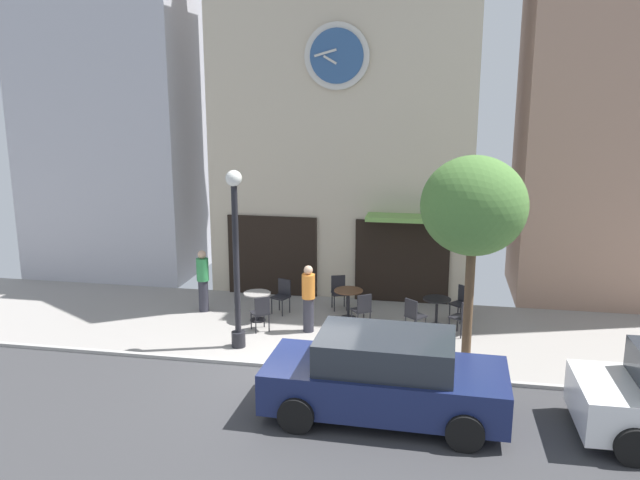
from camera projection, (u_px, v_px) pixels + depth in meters
The scene contains 18 objects.
ground_plane at pixel (295, 372), 13.63m from camera, with size 29.42×10.24×0.13m.
clock_building at pixel (345, 84), 18.57m from camera, with size 7.39×4.31×11.61m.
neighbor_building_left at pixel (108, 62), 19.84m from camera, with size 5.20×3.14×13.25m.
street_lamp at pixel (236, 260), 14.48m from camera, with size 0.36×0.36×4.09m.
street_tree at pixel (474, 207), 13.26m from camera, with size 2.18×1.97×4.50m.
cafe_table_rightmost at pixel (257, 301), 16.52m from camera, with size 0.69×0.69×0.75m.
cafe_table_center at pixel (348, 298), 16.68m from camera, with size 0.74×0.74×0.76m.
cafe_table_near_curb at pixel (437, 307), 16.11m from camera, with size 0.69×0.69×0.73m.
cafe_chair_under_awning at pixel (414, 314), 15.57m from camera, with size 0.56×0.56×0.90m.
cafe_chair_left_end at pixel (282, 293), 17.12m from camera, with size 0.52×0.52×0.90m.
cafe_chair_curbside at pixel (463, 315), 15.48m from camera, with size 0.56×0.56×0.90m.
cafe_chair_outer at pixel (363, 308), 15.97m from camera, with size 0.56×0.56×0.90m.
cafe_chair_by_entrance at pixel (261, 311), 15.77m from camera, with size 0.56×0.56×0.90m.
cafe_chair_facing_street at pixel (462, 300), 16.55m from camera, with size 0.56×0.56×0.90m.
cafe_chair_facing_wall at pixel (339, 290), 17.46m from camera, with size 0.51×0.51×0.90m.
pedestrian_green at pixel (203, 280), 17.17m from camera, with size 0.38×0.38×1.67m.
pedestrian_orange at pixel (308, 298), 15.70m from camera, with size 0.36×0.36×1.67m.
parked_car_navy at pixel (385, 377), 11.61m from camera, with size 4.35×2.11×1.55m.
Camera 1 is at (2.83, -12.45, 5.76)m, focal length 36.35 mm.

